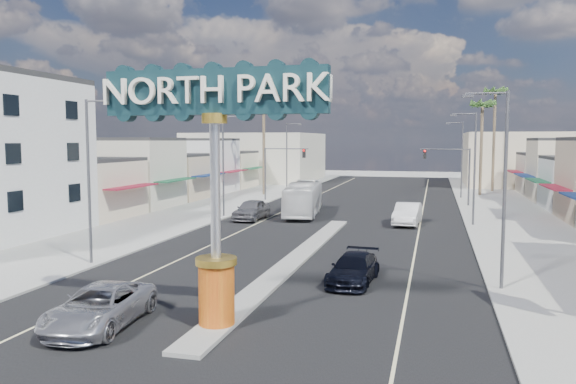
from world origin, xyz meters
The scene contains 25 objects.
ground centered at (0.00, 30.00, 0.00)m, with size 160.00×160.00×0.00m, color gray.
road centered at (0.00, 30.00, 0.01)m, with size 20.00×120.00×0.01m, color black.
median_island centered at (0.00, 14.00, 0.08)m, with size 1.30×30.00×0.16m, color gray.
sidewalk_left centered at (-14.00, 30.00, 0.06)m, with size 8.00×120.00×0.12m, color gray.
sidewalk_right centered at (14.00, 30.00, 0.06)m, with size 8.00×120.00×0.12m, color gray.
storefront_row_left centered at (-24.00, 43.00, 3.00)m, with size 12.00×42.00×6.00m, color beige.
backdrop_far_left centered at (-22.00, 75.00, 4.00)m, with size 20.00×20.00×8.00m, color #B7B29E.
backdrop_far_right centered at (22.00, 75.00, 4.00)m, with size 20.00×20.00×8.00m, color beige.
gateway_sign centered at (0.00, 1.98, 5.93)m, with size 8.20×1.50×9.15m.
traffic_signal_left centered at (-9.18, 43.99, 4.27)m, with size 5.09×0.45×6.00m.
traffic_signal_right centered at (9.18, 43.99, 4.27)m, with size 5.09×0.45×6.00m.
streetlight_l_near centered at (-10.43, 10.00, 5.07)m, with size 2.03×0.22×9.00m.
streetlight_l_mid centered at (-10.43, 30.00, 5.07)m, with size 2.03×0.22×9.00m.
streetlight_l_far centered at (-10.43, 52.00, 5.07)m, with size 2.03×0.22×9.00m.
streetlight_r_near centered at (10.43, 10.00, 5.07)m, with size 2.03×0.22×9.00m.
streetlight_r_mid centered at (10.43, 30.00, 5.07)m, with size 2.03×0.22×9.00m.
streetlight_r_far centered at (10.43, 52.00, 5.07)m, with size 2.03×0.22×9.00m.
palm_left_far centered at (-13.00, 50.00, 11.50)m, with size 2.60×2.60×13.10m.
palm_right_mid centered at (13.00, 56.00, 10.60)m, with size 2.60×2.60×12.10m.
palm_right_far centered at (15.00, 62.00, 12.39)m, with size 2.60×2.60×14.10m.
suv_left centered at (-4.19, 1.03, 0.75)m, with size 2.50×5.41×1.50m, color #B6B5BB.
suv_right centered at (3.90, 9.71, 0.69)m, with size 1.94×4.78×1.39m, color black.
car_parked_left centered at (-7.65, 28.93, 0.88)m, with size 2.08×5.18×1.76m, color slate.
car_parked_right centered at (5.50, 29.44, 0.89)m, with size 1.88×5.38×1.77m, color silver.
city_bus centered at (-4.03, 33.20, 1.52)m, with size 2.55×10.88×3.03m, color silver.
Camera 1 is at (7.55, -16.59, 6.81)m, focal length 35.00 mm.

